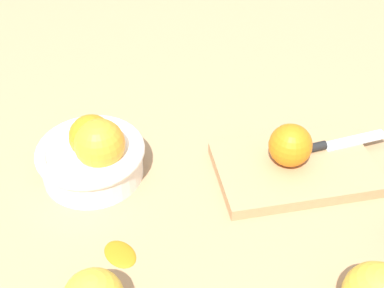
{
  "coord_description": "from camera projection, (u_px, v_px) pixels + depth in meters",
  "views": [
    {
      "loc": [
        -0.22,
        -0.46,
        0.55
      ],
      "look_at": [
        -0.03,
        0.1,
        0.04
      ],
      "focal_mm": 47.68,
      "sensor_mm": 36.0,
      "label": 1
    }
  ],
  "objects": [
    {
      "name": "orange_on_board",
      "position": [
        290.0,
        145.0,
        0.76
      ],
      "size": [
        0.07,
        0.07,
        0.07
      ],
      "primitive_type": "sphere",
      "color": "orange",
      "rests_on": "cutting_board"
    },
    {
      "name": "knife",
      "position": [
        331.0,
        144.0,
        0.81
      ],
      "size": [
        0.16,
        0.02,
        0.01
      ],
      "color": "silver",
      "rests_on": "cutting_board"
    },
    {
      "name": "citrus_peel",
      "position": [
        120.0,
        252.0,
        0.67
      ],
      "size": [
        0.05,
        0.06,
        0.01
      ],
      "primitive_type": "ellipsoid",
      "rotation": [
        0.0,
        0.0,
        1.99
      ],
      "color": "orange",
      "rests_on": "ground_plane"
    },
    {
      "name": "bowl",
      "position": [
        93.0,
        153.0,
        0.76
      ],
      "size": [
        0.16,
        0.16,
        0.1
      ],
      "color": "white",
      "rests_on": "ground_plane"
    },
    {
      "name": "cutting_board",
      "position": [
        295.0,
        169.0,
        0.79
      ],
      "size": [
        0.26,
        0.18,
        0.02
      ],
      "primitive_type": "cube",
      "rotation": [
        0.0,
        0.0,
        -0.14
      ],
      "color": "tan",
      "rests_on": "ground_plane"
    },
    {
      "name": "ground_plane",
      "position": [
        235.0,
        204.0,
        0.74
      ],
      "size": [
        2.4,
        2.4,
        0.0
      ],
      "primitive_type": "plane",
      "color": "tan"
    }
  ]
}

